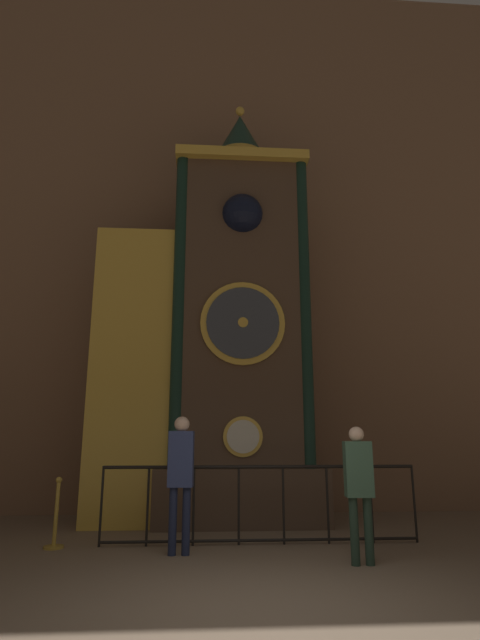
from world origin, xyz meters
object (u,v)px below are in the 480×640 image
visitor_near (181,470)px  visitor_far (359,480)px  stanchion_post (55,525)px  clock_tower (215,333)px

visitor_near → visitor_far: (2.28, -0.71, -0.10)m
visitor_far → stanchion_post: size_ratio=1.71×
clock_tower → visitor_near: clock_tower is taller
visitor_far → clock_tower: bearing=123.9°
visitor_near → stanchion_post: 2.03m
visitor_near → visitor_far: size_ratio=1.09×
visitor_far → stanchion_post: visitor_far is taller
stanchion_post → visitor_near: bearing=-17.5°
visitor_near → stanchion_post: (-1.78, 0.56, -0.78)m
visitor_near → stanchion_post: visitor_near is taller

